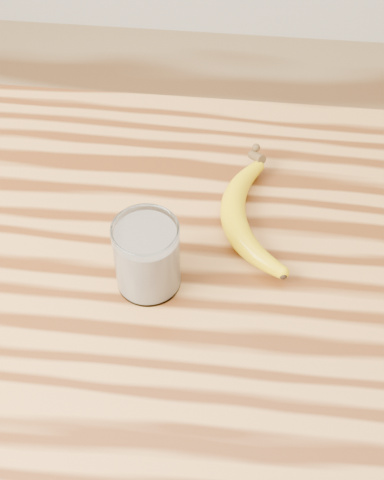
# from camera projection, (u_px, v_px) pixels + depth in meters

# --- Properties ---
(table) EXTENTS (1.20, 0.80, 0.90)m
(table) POSITION_uv_depth(u_px,v_px,m) (222.00, 325.00, 1.06)
(table) COLOR #B57737
(table) RESTS_ON ground
(smoothie_glass) EXTENTS (0.09, 0.09, 0.11)m
(smoothie_glass) POSITION_uv_depth(u_px,v_px,m) (147.00, 257.00, 0.91)
(smoothie_glass) COLOR white
(smoothie_glass) RESTS_ON table
(banana) EXTENTS (0.18, 0.34, 0.04)m
(banana) POSITION_uv_depth(u_px,v_px,m) (233.00, 218.00, 1.00)
(banana) COLOR #D5AD01
(banana) RESTS_ON table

